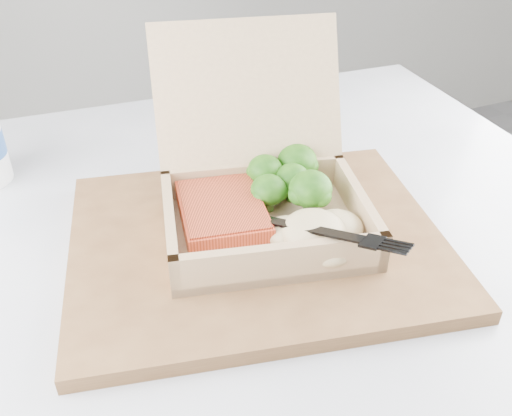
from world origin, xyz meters
name	(u,v)px	position (x,y,z in m)	size (l,w,h in m)	color
cafe_table	(261,374)	(-0.38, 0.54, 0.56)	(0.92, 0.92, 0.76)	black
serving_tray	(257,241)	(-0.39, 0.55, 0.77)	(0.39, 0.31, 0.02)	brown
takeout_container	(260,179)	(-0.37, 0.59, 0.82)	(0.25, 0.27, 0.19)	tan
salmon_fillet	(222,213)	(-0.42, 0.58, 0.80)	(0.09, 0.11, 0.02)	#D74B2A
broccoli_pile	(292,184)	(-0.33, 0.59, 0.80)	(0.11, 0.11, 0.04)	#3C801C
mashed_potatoes	(314,232)	(-0.35, 0.50, 0.80)	(0.11, 0.09, 0.04)	tan
plastic_fork	(295,222)	(-0.37, 0.51, 0.82)	(0.09, 0.14, 0.02)	black
receipt	(203,165)	(-0.38, 0.74, 0.76)	(0.07, 0.14, 0.00)	silver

